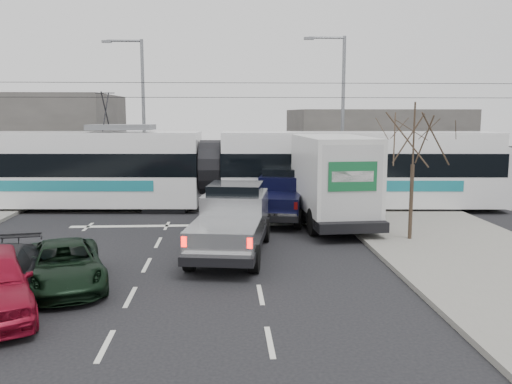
{
  "coord_description": "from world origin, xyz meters",
  "views": [
    {
      "loc": [
        0.79,
        -16.72,
        4.75
      ],
      "look_at": [
        1.95,
        3.44,
        1.8
      ],
      "focal_mm": 38.0,
      "sensor_mm": 36.0,
      "label": 1
    }
  ],
  "objects": [
    {
      "name": "rails",
      "position": [
        0.0,
        10.0,
        0.01
      ],
      "size": [
        60.0,
        1.6,
        0.03
      ],
      "primitive_type": "cube",
      "color": "#33302D",
      "rests_on": "ground"
    },
    {
      "name": "green_car",
      "position": [
        -3.64,
        -2.02,
        0.61
      ],
      "size": [
        3.3,
        4.81,
        1.22
      ],
      "primitive_type": "imported",
      "rotation": [
        0.0,
        0.0,
        0.32
      ],
      "color": "black",
      "rests_on": "ground"
    },
    {
      "name": "traffic_signal",
      "position": [
        6.47,
        6.5,
        2.74
      ],
      "size": [
        0.44,
        0.44,
        3.6
      ],
      "color": "black",
      "rests_on": "ground"
    },
    {
      "name": "tram",
      "position": [
        0.05,
        9.89,
        2.03
      ],
      "size": [
        28.08,
        4.52,
        5.71
      ],
      "rotation": [
        0.0,
        0.0,
        -0.06
      ],
      "color": "white",
      "rests_on": "ground"
    },
    {
      "name": "box_truck",
      "position": [
        5.24,
        5.92,
        1.88
      ],
      "size": [
        3.07,
        7.75,
        3.8
      ],
      "rotation": [
        0.0,
        0.0,
        0.06
      ],
      "color": "black",
      "rests_on": "ground"
    },
    {
      "name": "silver_pickup",
      "position": [
        1.04,
        1.5,
        1.13
      ],
      "size": [
        3.07,
        6.52,
        2.28
      ],
      "rotation": [
        0.0,
        0.0,
        -0.15
      ],
      "color": "black",
      "rests_on": "ground"
    },
    {
      "name": "navy_pickup",
      "position": [
        3.28,
        7.19,
        1.11
      ],
      "size": [
        2.94,
        5.61,
        2.25
      ],
      "rotation": [
        0.0,
        0.0,
        -0.19
      ],
      "color": "black",
      "rests_on": "ground"
    },
    {
      "name": "street_lamp_near",
      "position": [
        7.31,
        14.0,
        5.11
      ],
      "size": [
        2.38,
        0.25,
        9.0
      ],
      "color": "slate",
      "rests_on": "ground"
    },
    {
      "name": "building_right",
      "position": [
        12.0,
        24.0,
        2.5
      ],
      "size": [
        12.0,
        10.0,
        5.0
      ],
      "primitive_type": "cube",
      "color": "#65605C",
      "rests_on": "ground"
    },
    {
      "name": "ground",
      "position": [
        0.0,
        0.0,
        0.0
      ],
      "size": [
        120.0,
        120.0,
        0.0
      ],
      "primitive_type": "plane",
      "color": "black",
      "rests_on": "ground"
    },
    {
      "name": "sidewalk_right",
      "position": [
        9.0,
        0.0,
        0.07
      ],
      "size": [
        6.0,
        60.0,
        0.15
      ],
      "primitive_type": "cube",
      "color": "gray",
      "rests_on": "ground"
    },
    {
      "name": "catenary",
      "position": [
        0.0,
        10.0,
        3.88
      ],
      "size": [
        60.0,
        0.2,
        7.0
      ],
      "color": "black",
      "rests_on": "ground"
    },
    {
      "name": "building_left",
      "position": [
        -14.0,
        22.0,
        3.0
      ],
      "size": [
        14.0,
        10.0,
        6.0
      ],
      "primitive_type": "cube",
      "color": "#65605C",
      "rests_on": "ground"
    },
    {
      "name": "street_lamp_far",
      "position": [
        -4.19,
        16.0,
        5.11
      ],
      "size": [
        2.38,
        0.25,
        9.0
      ],
      "color": "slate",
      "rests_on": "ground"
    },
    {
      "name": "bare_tree",
      "position": [
        7.6,
        2.5,
        3.79
      ],
      "size": [
        2.4,
        2.4,
        5.0
      ],
      "color": "#47382B",
      "rests_on": "ground"
    }
  ]
}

